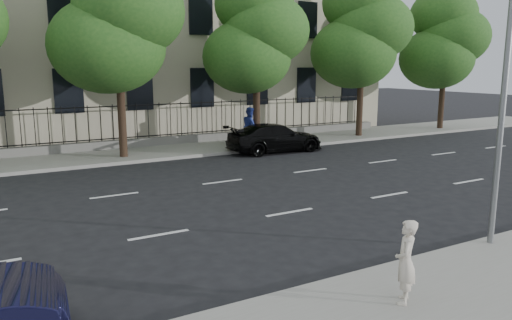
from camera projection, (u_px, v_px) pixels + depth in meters
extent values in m
plane|color=black|center=(344.00, 238.00, 12.55)|extent=(120.00, 120.00, 0.00)
cube|color=gray|center=(485.00, 298.00, 9.13)|extent=(60.00, 4.00, 0.15)
cube|color=gray|center=(160.00, 152.00, 24.48)|extent=(60.00, 4.00, 0.15)
cube|color=slate|center=(149.00, 142.00, 25.88)|extent=(30.00, 0.50, 0.40)
cube|color=black|center=(149.00, 136.00, 25.82)|extent=(28.80, 0.05, 0.05)
cube|color=black|center=(148.00, 105.00, 25.52)|extent=(28.80, 0.05, 0.05)
cylinder|color=slate|center=(506.00, 71.00, 11.03)|extent=(0.14, 0.14, 8.00)
cylinder|color=#382619|center=(122.00, 120.00, 22.50)|extent=(0.36, 0.36, 3.32)
ellipsoid|color=#22511B|center=(107.00, 46.00, 21.94)|extent=(5.13, 5.13, 4.21)
ellipsoid|color=#22511B|center=(129.00, 11.00, 21.67)|extent=(4.86, 4.86, 4.00)
cylinder|color=#382619|center=(257.00, 115.00, 25.93)|extent=(0.36, 0.36, 3.08)
ellipsoid|color=#22511B|center=(247.00, 57.00, 25.43)|extent=(4.56, 4.56, 3.74)
ellipsoid|color=#22511B|center=(267.00, 30.00, 25.19)|extent=(4.32, 4.32, 3.55)
ellipsoid|color=#22511B|center=(254.00, 4.00, 25.26)|extent=(4.08, 4.08, 3.36)
cylinder|color=#382619|center=(360.00, 108.00, 29.32)|extent=(0.36, 0.36, 3.22)
ellipsoid|color=#22511B|center=(353.00, 53.00, 28.79)|extent=(4.94, 4.94, 4.06)
ellipsoid|color=#22511B|center=(372.00, 28.00, 28.53)|extent=(4.68, 4.68, 3.85)
ellipsoid|color=#22511B|center=(360.00, 2.00, 28.58)|extent=(4.42, 4.42, 3.64)
cylinder|color=#382619|center=(441.00, 105.00, 32.75)|extent=(0.36, 0.36, 3.01)
ellipsoid|color=#22511B|center=(437.00, 59.00, 32.24)|extent=(4.75, 4.75, 3.90)
ellipsoid|color=#22511B|center=(454.00, 37.00, 32.00)|extent=(4.50, 4.50, 3.70)
ellipsoid|color=#22511B|center=(444.00, 15.00, 32.05)|extent=(4.25, 4.25, 3.50)
imported|color=black|center=(275.00, 138.00, 24.70)|extent=(4.99, 2.18, 1.43)
imported|color=beige|center=(406.00, 262.00, 8.68)|extent=(0.65, 0.64, 1.51)
imported|color=navy|center=(250.00, 126.00, 25.90)|extent=(1.01, 1.14, 1.98)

